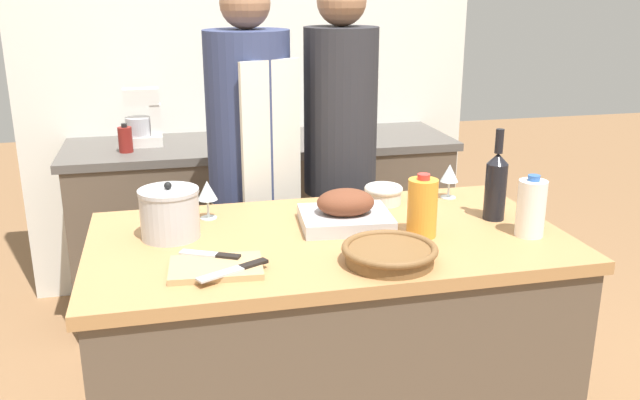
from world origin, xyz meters
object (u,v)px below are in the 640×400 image
(mixing_bowl, at_px, (383,194))
(knife_chef, at_px, (236,269))
(condiment_bottle_tall, at_px, (269,125))
(condiment_bottle_extra, at_px, (125,139))
(wine_bottle_green, at_px, (496,184))
(stock_pot, at_px, (170,213))
(person_cook_aproned, at_px, (251,169))
(wine_glass_right, at_px, (449,174))
(condiment_bottle_short, at_px, (352,123))
(wicker_basket, at_px, (390,253))
(milk_jug, at_px, (531,208))
(stand_mixer, at_px, (143,122))
(person_cook_guest, at_px, (340,160))
(wine_glass_left, at_px, (207,192))
(cutting_board, at_px, (216,268))
(knife_paring, at_px, (212,255))
(juice_jug, at_px, (422,207))
(roasting_pan, at_px, (345,212))

(mixing_bowl, height_order, knife_chef, mixing_bowl)
(condiment_bottle_tall, bearing_deg, condiment_bottle_extra, -174.58)
(wine_bottle_green, height_order, condiment_bottle_extra, wine_bottle_green)
(stock_pot, distance_m, person_cook_aproned, 0.72)
(mixing_bowl, bearing_deg, wine_glass_right, 2.04)
(condiment_bottle_extra, bearing_deg, condiment_bottle_short, 8.02)
(wicker_basket, distance_m, milk_jug, 0.52)
(stand_mixer, relative_size, person_cook_aproned, 0.17)
(condiment_bottle_extra, height_order, person_cook_guest, person_cook_guest)
(stand_mixer, relative_size, condiment_bottle_extra, 2.04)
(stand_mixer, relative_size, person_cook_guest, 0.17)
(wicker_basket, xyz_separation_m, wine_glass_right, (0.42, 0.54, 0.06))
(stock_pot, distance_m, wine_glass_right, 1.04)
(condiment_bottle_short, xyz_separation_m, condiment_bottle_extra, (-1.18, -0.17, 0.00))
(wine_bottle_green, distance_m, person_cook_guest, 0.79)
(milk_jug, xyz_separation_m, knife_chef, (-0.94, -0.11, -0.07))
(wine_glass_left, bearing_deg, cutting_board, -91.73)
(knife_paring, xyz_separation_m, person_cook_guest, (0.61, 0.87, 0.03))
(condiment_bottle_tall, bearing_deg, wine_bottle_green, -68.24)
(wine_glass_left, bearing_deg, milk_jug, -22.17)
(condiment_bottle_tall, height_order, condiment_bottle_extra, condiment_bottle_tall)
(mixing_bowl, xyz_separation_m, person_cook_aproned, (-0.42, 0.46, 0.00))
(stock_pot, bearing_deg, condiment_bottle_tall, 68.21)
(condiment_bottle_short, bearing_deg, wine_glass_right, -88.70)
(stock_pot, bearing_deg, wine_glass_left, 50.27)
(mixing_bowl, bearing_deg, wine_glass_left, -177.95)
(stock_pot, relative_size, wine_glass_left, 1.41)
(person_cook_guest, bearing_deg, wine_glass_right, -38.72)
(wine_bottle_green, distance_m, condiment_bottle_extra, 1.82)
(condiment_bottle_tall, xyz_separation_m, condiment_bottle_short, (0.47, 0.10, -0.03))
(mixing_bowl, distance_m, condiment_bottle_extra, 1.42)
(wine_bottle_green, distance_m, condiment_bottle_short, 1.48)
(milk_jug, bearing_deg, wine_bottle_green, 101.37)
(milk_jug, relative_size, wine_glass_left, 1.49)
(cutting_board, xyz_separation_m, person_cook_aproned, (0.22, 0.93, 0.03))
(juice_jug, distance_m, condiment_bottle_tall, 1.50)
(wine_bottle_green, bearing_deg, roasting_pan, 174.59)
(stand_mixer, height_order, condiment_bottle_tall, stand_mixer)
(knife_chef, bearing_deg, person_cook_aproned, 79.92)
(mixing_bowl, distance_m, knife_chef, 0.80)
(mixing_bowl, bearing_deg, wine_bottle_green, -38.65)
(wicker_basket, height_order, mixing_bowl, mixing_bowl)
(wicker_basket, height_order, juice_jug, juice_jug)
(juice_jug, bearing_deg, person_cook_aproned, 118.49)
(cutting_board, bearing_deg, knife_chef, -46.71)
(stock_pot, distance_m, mixing_bowl, 0.78)
(milk_jug, relative_size, condiment_bottle_tall, 1.07)
(knife_chef, relative_size, person_cook_guest, 0.12)
(knife_chef, relative_size, person_cook_aproned, 0.12)
(wine_glass_left, xyz_separation_m, condiment_bottle_extra, (-0.31, 1.09, -0.04))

